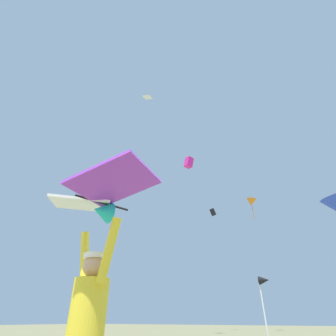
% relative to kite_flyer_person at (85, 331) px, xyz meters
% --- Properties ---
extents(kite_flyer_person, '(0.79, 0.43, 1.92)m').
position_rel_kite_flyer_person_xyz_m(kite_flyer_person, '(0.00, 0.00, 0.00)').
color(kite_flyer_person, '#424751').
rests_on(kite_flyer_person, ground).
extents(held_stunt_kite, '(1.68, 1.15, 0.40)m').
position_rel_kite_flyer_person_xyz_m(held_stunt_kite, '(-0.02, -0.07, 1.28)').
color(held_stunt_kite, black).
extents(distant_kite_orange_low_right, '(1.45, 1.43, 2.72)m').
position_rel_kite_flyer_person_xyz_m(distant_kite_orange_low_right, '(-3.34, 27.87, 12.24)').
color(distant_kite_orange_low_right, orange).
extents(distant_kite_black_mid_right, '(0.75, 0.76, 1.03)m').
position_rel_kite_flyer_person_xyz_m(distant_kite_black_mid_right, '(-7.92, 26.86, 11.49)').
color(distant_kite_black_mid_right, black).
extents(distant_kite_magenta_low_left, '(1.00, 0.84, 1.13)m').
position_rel_kite_flyer_person_xyz_m(distant_kite_magenta_low_left, '(-6.55, 17.21, 13.06)').
color(distant_kite_magenta_low_left, '#DB2393').
extents(distant_kite_white_high_left, '(0.94, 0.95, 0.30)m').
position_rel_kite_flyer_person_xyz_m(distant_kite_white_high_left, '(-6.70, 10.07, 15.44)').
color(distant_kite_white_high_left, white).
extents(marker_flag, '(0.30, 0.24, 2.11)m').
position_rel_kite_flyer_person_xyz_m(marker_flag, '(0.47, 6.21, 0.89)').
color(marker_flag, silver).
rests_on(marker_flag, ground).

